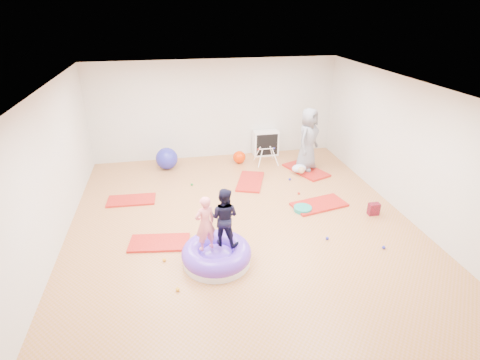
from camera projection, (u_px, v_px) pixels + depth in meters
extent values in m
cube|color=#B67757|center=(243.00, 225.00, 7.71)|extent=(7.00, 8.00, 0.01)
cube|color=white|center=(243.00, 89.00, 6.51)|extent=(7.00, 8.00, 0.01)
cube|color=silver|center=(215.00, 110.00, 10.66)|extent=(7.00, 0.01, 2.80)
cube|color=silver|center=(326.00, 322.00, 3.56)|extent=(7.00, 0.01, 2.80)
cube|color=silver|center=(46.00, 178.00, 6.51)|extent=(0.01, 8.00, 2.80)
cube|color=silver|center=(409.00, 150.00, 7.72)|extent=(0.01, 8.00, 2.80)
cube|color=red|center=(159.00, 243.00, 7.12)|extent=(1.19, 0.71, 0.05)
cube|color=red|center=(131.00, 200.00, 8.66)|extent=(1.10, 0.59, 0.04)
cube|color=red|center=(250.00, 181.00, 9.56)|extent=(0.96, 1.32, 0.05)
cube|color=red|center=(319.00, 205.00, 8.46)|extent=(1.31, 0.85, 0.05)
cube|color=red|center=(306.00, 170.00, 10.20)|extent=(1.07, 1.44, 0.05)
cylinder|color=white|center=(217.00, 259.00, 6.60)|extent=(1.19, 1.19, 0.13)
torus|color=#6436DA|center=(217.00, 253.00, 6.55)|extent=(1.23, 1.23, 0.33)
ellipsoid|color=#6436DA|center=(217.00, 256.00, 6.58)|extent=(0.65, 0.65, 0.29)
imported|color=pink|center=(205.00, 221.00, 6.23)|extent=(0.43, 0.36, 1.01)
imported|color=black|center=(224.00, 215.00, 6.37)|extent=(0.65, 0.60, 1.07)
imported|color=slate|center=(308.00, 139.00, 9.89)|extent=(0.96, 0.96, 1.68)
ellipsoid|color=silver|center=(299.00, 168.00, 9.96)|extent=(0.39, 0.25, 0.22)
sphere|color=tan|center=(301.00, 170.00, 9.79)|extent=(0.18, 0.18, 0.18)
sphere|color=red|center=(205.00, 243.00, 7.08)|extent=(0.06, 0.06, 0.06)
sphere|color=#21812E|center=(221.00, 240.00, 7.20)|extent=(0.06, 0.06, 0.06)
sphere|color=red|center=(299.00, 193.00, 8.95)|extent=(0.06, 0.06, 0.06)
sphere|color=#2727A2|center=(327.00, 238.00, 7.24)|extent=(0.06, 0.06, 0.06)
sphere|color=#2727A2|center=(290.00, 179.00, 9.66)|extent=(0.06, 0.06, 0.06)
sphere|color=#2727A2|center=(384.00, 247.00, 6.96)|extent=(0.06, 0.06, 0.06)
sphere|color=#21812E|center=(192.00, 185.00, 9.38)|extent=(0.06, 0.06, 0.06)
sphere|color=#F2A51E|center=(178.00, 290.00, 5.94)|extent=(0.06, 0.06, 0.06)
sphere|color=#2727A2|center=(209.00, 245.00, 7.04)|extent=(0.06, 0.06, 0.06)
sphere|color=#F2A51E|center=(164.00, 260.00, 6.62)|extent=(0.06, 0.06, 0.06)
sphere|color=#2727A2|center=(167.00, 158.00, 10.24)|extent=(0.60, 0.60, 0.60)
sphere|color=red|center=(239.00, 157.00, 10.65)|extent=(0.36, 0.36, 0.36)
cylinder|color=white|center=(260.00, 159.00, 10.36)|extent=(0.17, 0.18, 0.47)
cylinder|color=white|center=(257.00, 154.00, 10.71)|extent=(0.17, 0.18, 0.47)
cylinder|color=white|center=(275.00, 158.00, 10.43)|extent=(0.17, 0.18, 0.47)
cylinder|color=white|center=(272.00, 153.00, 10.79)|extent=(0.17, 0.18, 0.47)
cylinder|color=white|center=(266.00, 149.00, 10.49)|extent=(0.45, 0.03, 0.03)
sphere|color=red|center=(258.00, 149.00, 10.45)|extent=(0.05, 0.05, 0.05)
sphere|color=#2727A2|center=(274.00, 148.00, 10.53)|extent=(0.05, 0.05, 0.05)
cube|color=white|center=(266.00, 143.00, 11.18)|extent=(0.74, 0.36, 0.74)
cube|color=black|center=(267.00, 145.00, 11.02)|extent=(0.64, 0.02, 0.64)
cube|color=white|center=(266.00, 143.00, 11.13)|extent=(0.02, 0.25, 0.65)
cube|color=white|center=(266.00, 143.00, 11.13)|extent=(0.65, 0.25, 0.02)
cylinder|color=teal|center=(303.00, 209.00, 8.24)|extent=(0.40, 0.40, 0.09)
cube|color=#9E0522|center=(374.00, 209.00, 8.06)|extent=(0.24, 0.15, 0.27)
cylinder|color=#F2A51E|center=(186.00, 244.00, 7.10)|extent=(0.21, 0.21, 0.03)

